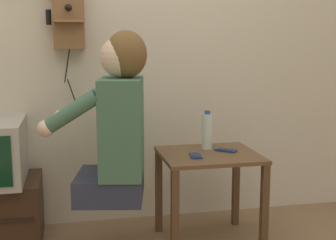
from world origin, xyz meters
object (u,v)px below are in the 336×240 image
object	(u,v)px
wall_phone_antique	(68,13)
cell_phone_held	(196,155)
water_bottle	(207,131)
cell_phone_spare	(226,150)
person	(117,121)

from	to	relation	value
wall_phone_antique	cell_phone_held	distance (m)	1.16
water_bottle	cell_phone_spare	bearing A→B (deg)	-44.15
wall_phone_antique	water_bottle	xyz separation A→B (m)	(0.79, -0.31, -0.70)
person	cell_phone_spare	distance (m)	0.68
cell_phone_held	water_bottle	distance (m)	0.24
wall_phone_antique	water_bottle	distance (m)	1.10
person	wall_phone_antique	size ratio (longest dim) A/B	1.10
cell_phone_held	cell_phone_spare	xyz separation A→B (m)	(0.21, 0.09, 0.00)
wall_phone_antique	water_bottle	bearing A→B (deg)	-21.39
person	cell_phone_spare	size ratio (longest dim) A/B	7.00
wall_phone_antique	cell_phone_spare	world-z (taller)	wall_phone_antique
wall_phone_antique	cell_phone_held	bearing A→B (deg)	-35.86
water_bottle	wall_phone_antique	bearing A→B (deg)	158.61
cell_phone_spare	water_bottle	bearing A→B (deg)	89.38
cell_phone_held	wall_phone_antique	bearing A→B (deg)	151.50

